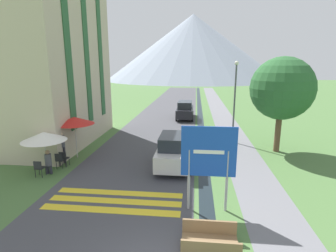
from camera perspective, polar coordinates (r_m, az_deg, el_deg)
ground_plane at (r=25.96m, az=4.43°, el=1.04°), size 160.00×160.00×0.00m
road at (r=35.93m, az=0.92°, el=4.44°), size 6.40×60.00×0.01m
footpath at (r=35.91m, az=10.69°, el=4.21°), size 2.20×60.00×0.01m
drainage_channel at (r=35.79m, az=6.84°, el=4.32°), size 0.60×60.00×0.00m
crosswalk_marking at (r=11.30m, az=-11.46°, el=-15.70°), size 5.44×1.84×0.01m
mountain_distant at (r=100.94m, az=5.43°, el=16.60°), size 63.73×63.73×23.39m
hotel_building at (r=20.13m, az=-24.97°, el=15.74°), size 6.01×9.94×12.60m
road_sign at (r=9.75m, az=8.82°, el=-6.81°), size 2.02×0.11×3.28m
footbridge at (r=8.65m, az=9.11°, el=-23.83°), size 1.70×1.10×0.65m
parked_car_near at (r=14.19m, az=1.41°, el=-5.37°), size 1.85×3.93×1.82m
parked_car_far at (r=27.12m, az=3.71°, el=3.53°), size 1.74×4.43×1.82m
cafe_chair_near_left at (r=15.20m, az=-22.50°, el=-6.71°), size 0.40×0.40×0.85m
cafe_chair_near_right at (r=15.38m, az=-21.77°, el=-6.41°), size 0.40×0.40×0.85m
cafe_chair_nearest at (r=14.48m, az=-26.27°, el=-8.05°), size 0.40×0.40×0.85m
cafe_umbrella_front_white at (r=14.53m, az=-25.40°, el=-2.06°), size 2.20×2.20×2.15m
cafe_umbrella_middle_red at (r=16.20m, az=-19.69°, el=1.13°), size 2.25×2.25×2.47m
person_seated_far at (r=14.63m, az=-24.62°, el=-6.90°), size 0.32×0.32×1.27m
person_standing_terrace at (r=15.82m, az=-22.07°, el=-3.85°), size 0.32×0.32×1.81m
person_seated_near at (r=17.52m, az=-20.25°, el=-3.34°), size 0.32×0.32×1.25m
streetlamp at (r=18.80m, az=14.34°, el=6.37°), size 0.28×0.28×5.68m
tree_by_path at (r=17.57m, az=23.57°, el=7.47°), size 3.84×3.84×5.95m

